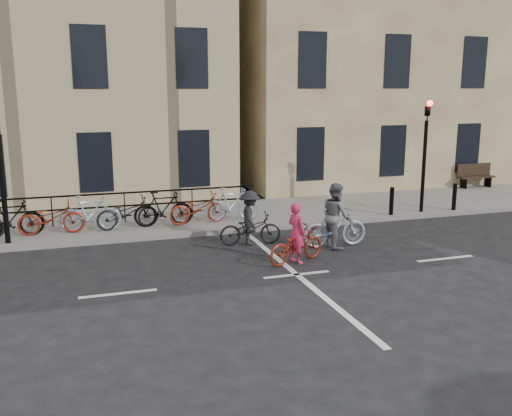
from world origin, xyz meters
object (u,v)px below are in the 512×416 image
object	(u,v)px
traffic_light	(425,142)
cyclist_pink	(296,242)
cyclist_grey	(336,221)
bench	(475,175)
cyclist_dark	(250,224)

from	to	relation	value
traffic_light	cyclist_pink	xyz separation A→B (m)	(-5.85, -3.44, -1.94)
cyclist_pink	cyclist_grey	size ratio (longest dim) A/B	0.98
bench	cyclist_dark	xyz separation A→B (m)	(-11.25, -4.97, -0.09)
bench	cyclist_grey	size ratio (longest dim) A/B	0.89
traffic_light	cyclist_pink	world-z (taller)	traffic_light
cyclist_grey	cyclist_pink	bearing A→B (deg)	121.98
cyclist_pink	cyclist_dark	xyz separation A→B (m)	(-0.59, 1.86, 0.07)
traffic_light	cyclist_dark	world-z (taller)	traffic_light
bench	cyclist_pink	size ratio (longest dim) A/B	0.90
cyclist_dark	cyclist_pink	bearing A→B (deg)	-155.00
traffic_light	cyclist_dark	distance (m)	6.89
cyclist_pink	cyclist_dark	world-z (taller)	cyclist_pink
traffic_light	bench	distance (m)	6.14
cyclist_pink	bench	bearing A→B (deg)	-78.25
cyclist_grey	cyclist_dark	size ratio (longest dim) A/B	1.04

